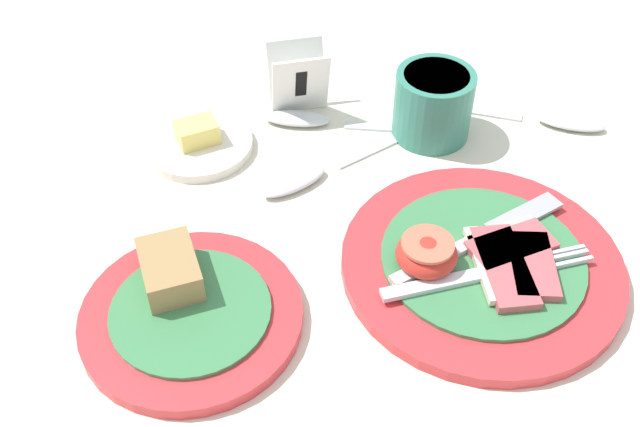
# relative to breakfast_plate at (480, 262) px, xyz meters

# --- Properties ---
(ground_plane) EXTENTS (3.00, 3.00, 0.00)m
(ground_plane) POSITION_rel_breakfast_plate_xyz_m (-0.08, -0.01, -0.01)
(ground_plane) COLOR beige
(breakfast_plate) EXTENTS (0.24, 0.24, 0.04)m
(breakfast_plate) POSITION_rel_breakfast_plate_xyz_m (0.00, 0.00, 0.00)
(breakfast_plate) COLOR red
(breakfast_plate) RESTS_ON ground_plane
(bread_plate) EXTENTS (0.18, 0.18, 0.04)m
(bread_plate) POSITION_rel_breakfast_plate_xyz_m (-0.25, 0.01, 0.00)
(bread_plate) COLOR red
(bread_plate) RESTS_ON ground_plane
(sugar_cup) EXTENTS (0.08, 0.08, 0.07)m
(sugar_cup) POSITION_rel_breakfast_plate_xyz_m (0.02, 0.19, 0.03)
(sugar_cup) COLOR #337F6B
(sugar_cup) RESTS_ON ground_plane
(butter_dish) EXTENTS (0.11, 0.11, 0.03)m
(butter_dish) POSITION_rel_breakfast_plate_xyz_m (-0.22, 0.22, -0.00)
(butter_dish) COLOR silver
(butter_dish) RESTS_ON ground_plane
(number_card) EXTENTS (0.06, 0.05, 0.07)m
(number_card) POSITION_rel_breakfast_plate_xyz_m (-0.10, 0.26, 0.03)
(number_card) COLOR white
(number_card) RESTS_ON ground_plane
(teaspoon_by_saucer) EXTENTS (0.19, 0.08, 0.01)m
(teaspoon_by_saucer) POSITION_rel_breakfast_plate_xyz_m (-0.08, 0.23, -0.01)
(teaspoon_by_saucer) COLOR silver
(teaspoon_by_saucer) RESTS_ON ground_plane
(teaspoon_near_cup) EXTENTS (0.18, 0.11, 0.01)m
(teaspoon_near_cup) POSITION_rel_breakfast_plate_xyz_m (0.15, 0.18, -0.01)
(teaspoon_near_cup) COLOR silver
(teaspoon_near_cup) RESTS_ON ground_plane
(teaspoon_stray) EXTENTS (0.19, 0.09, 0.01)m
(teaspoon_stray) POSITION_rel_breakfast_plate_xyz_m (-0.11, 0.15, -0.01)
(teaspoon_stray) COLOR silver
(teaspoon_stray) RESTS_ON ground_plane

